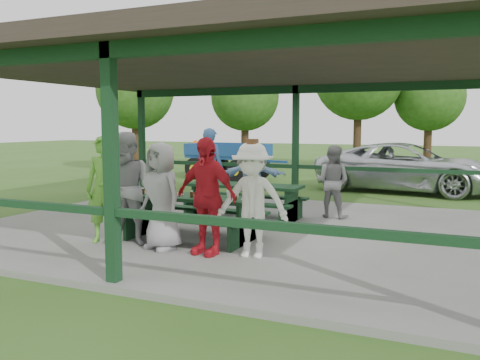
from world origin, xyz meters
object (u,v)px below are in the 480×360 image
at_px(contestant_grey_mid, 161,196).
at_px(contestant_red, 206,196).
at_px(picnic_table_near, 194,212).
at_px(picnic_table_far, 244,197).
at_px(spectator_blue, 210,167).
at_px(pickup_truck, 407,167).
at_px(contestant_white_fedora, 252,200).
at_px(contestant_green, 105,189).
at_px(spectator_grey, 332,181).
at_px(contestant_grey_left, 129,189).
at_px(spectator_lblue, 252,177).
at_px(farm_trailer, 228,160).

xyz_separation_m(contestant_grey_mid, contestant_red, (0.79, 0.02, 0.05)).
xyz_separation_m(picnic_table_near, picnic_table_far, (0.09, 2.00, 0.00)).
height_order(spectator_blue, pickup_truck, spectator_blue).
bearing_deg(picnic_table_far, contestant_white_fedora, -64.40).
bearing_deg(pickup_truck, picnic_table_near, 170.07).
xyz_separation_m(contestant_red, contestant_white_fedora, (0.72, 0.12, -0.04)).
height_order(contestant_red, contestant_white_fedora, contestant_red).
distance_m(picnic_table_near, contestant_green, 1.58).
bearing_deg(contestant_red, contestant_green, -171.29).
relative_size(contestant_green, spectator_grey, 1.17).
xyz_separation_m(picnic_table_near, contestant_grey_left, (-0.75, -0.87, 0.47)).
xyz_separation_m(contestant_green, spectator_lblue, (1.11, 3.84, -0.10)).
distance_m(picnic_table_far, farm_trailer, 8.92).
distance_m(contestant_grey_mid, spectator_lblue, 3.86).
xyz_separation_m(picnic_table_near, pickup_truck, (2.68, 8.82, 0.20)).
height_order(contestant_grey_left, pickup_truck, contestant_grey_left).
height_order(contestant_grey_left, spectator_grey, contestant_grey_left).
bearing_deg(contestant_grey_left, spectator_lblue, 70.20).
height_order(picnic_table_near, contestant_white_fedora, contestant_white_fedora).
height_order(spectator_blue, spectator_grey, spectator_blue).
distance_m(picnic_table_near, spectator_grey, 3.47).
xyz_separation_m(contestant_white_fedora, spectator_grey, (0.32, 3.76, -0.09)).
distance_m(contestant_green, contestant_grey_mid, 1.14).
relative_size(contestant_white_fedora, pickup_truck, 0.33).
height_order(picnic_table_far, contestant_red, contestant_red).
relative_size(contestant_grey_left, contestant_red, 1.04).
bearing_deg(spectator_grey, picnic_table_near, 67.95).
distance_m(picnic_table_near, contestant_white_fedora, 1.66).
bearing_deg(contestant_red, farm_trailer, 122.37).
xyz_separation_m(contestant_green, farm_trailer, (-2.78, 10.81, -0.28)).
distance_m(contestant_grey_left, spectator_grey, 4.60).
xyz_separation_m(contestant_grey_mid, spectator_grey, (1.83, 3.90, -0.08)).
xyz_separation_m(contestant_green, contestant_grey_left, (0.48, 0.01, 0.03)).
bearing_deg(picnic_table_near, farm_trailer, 112.01).
bearing_deg(contestant_grey_mid, spectator_blue, 126.32).
relative_size(spectator_lblue, pickup_truck, 0.30).
xyz_separation_m(spectator_lblue, farm_trailer, (-3.89, 6.97, -0.18)).
bearing_deg(contestant_grey_left, contestant_grey_mid, -13.82).
xyz_separation_m(contestant_white_fedora, pickup_truck, (1.27, 9.59, -0.21)).
height_order(contestant_grey_mid, farm_trailer, contestant_grey_mid).
xyz_separation_m(contestant_grey_left, contestant_white_fedora, (2.17, 0.11, -0.07)).
height_order(spectator_grey, farm_trailer, spectator_grey).
distance_m(spectator_blue, pickup_truck, 6.83).
bearing_deg(spectator_grey, pickup_truck, -91.16).
relative_size(contestant_red, spectator_lblue, 1.12).
relative_size(contestant_red, spectator_grey, 1.16).
xyz_separation_m(picnic_table_far, pickup_truck, (2.59, 6.82, 0.19)).
height_order(picnic_table_far, spectator_blue, spectator_blue).
height_order(contestant_grey_left, farm_trailer, contestant_grey_left).
relative_size(contestant_grey_mid, farm_trailer, 0.40).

